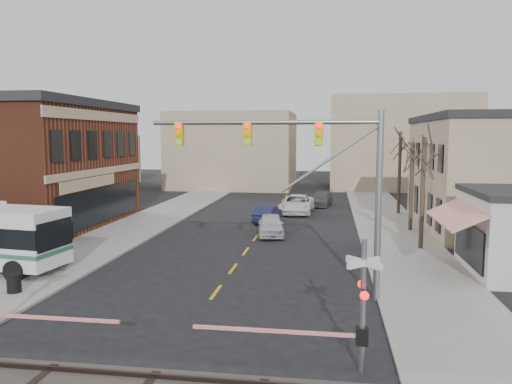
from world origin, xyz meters
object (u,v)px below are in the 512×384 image
at_px(car_b, 268,214).
at_px(car_a, 271,225).
at_px(traffic_signal_mast, 314,165).
at_px(car_c, 297,204).
at_px(pedestrian_far, 52,236).
at_px(rr_crossing_east, 348,307).
at_px(pedestrian_near, 65,247).
at_px(car_d, 321,199).
at_px(trash_bin, 14,283).

bearing_deg(car_b, car_a, 108.14).
height_order(traffic_signal_mast, car_c, traffic_signal_mast).
height_order(car_c, pedestrian_far, pedestrian_far).
bearing_deg(rr_crossing_east, pedestrian_near, 145.95).
distance_m(car_d, pedestrian_near, 28.76).
bearing_deg(car_a, trash_bin, -130.96).
xyz_separation_m(traffic_signal_mast, pedestrian_near, (-13.07, 3.01, -4.62)).
relative_size(traffic_signal_mast, car_a, 2.21).
xyz_separation_m(car_a, car_c, (1.14, 10.40, 0.06)).
bearing_deg(pedestrian_near, car_a, -54.04).
bearing_deg(rr_crossing_east, car_c, 96.52).
height_order(car_a, pedestrian_near, pedestrian_near).
height_order(traffic_signal_mast, pedestrian_near, traffic_signal_mast).
xyz_separation_m(car_d, pedestrian_far, (-15.33, -22.89, 0.37)).
bearing_deg(car_c, trash_bin, -110.40).
distance_m(car_d, pedestrian_far, 27.55).
relative_size(trash_bin, pedestrian_near, 0.41).
relative_size(rr_crossing_east, pedestrian_near, 2.82).
bearing_deg(rr_crossing_east, traffic_signal_mast, 100.74).
height_order(trash_bin, car_c, car_c).
distance_m(rr_crossing_east, trash_bin, 15.14).
xyz_separation_m(trash_bin, pedestrian_near, (-0.15, 4.59, 0.58)).
bearing_deg(traffic_signal_mast, car_c, 95.31).
xyz_separation_m(traffic_signal_mast, car_a, (-3.33, 13.11, -4.97)).
relative_size(pedestrian_near, pedestrian_far, 1.06).
distance_m(car_a, pedestrian_near, 14.03).
relative_size(car_c, car_d, 1.23).
distance_m(traffic_signal_mast, trash_bin, 14.01).
relative_size(rr_crossing_east, pedestrian_far, 3.00).
bearing_deg(trash_bin, pedestrian_near, 91.87).
xyz_separation_m(car_d, pedestrian_near, (-12.92, -25.69, 0.42)).
relative_size(car_a, car_b, 1.08).
bearing_deg(car_a, car_b, 91.69).
distance_m(rr_crossing_east, pedestrian_near, 17.32).
relative_size(rr_crossing_east, car_d, 1.18).
bearing_deg(pedestrian_far, rr_crossing_east, -106.60).
height_order(rr_crossing_east, car_a, rr_crossing_east).
xyz_separation_m(traffic_signal_mast, rr_crossing_east, (1.26, -6.67, -3.76)).
xyz_separation_m(rr_crossing_east, trash_bin, (-14.18, 5.09, -1.44)).
xyz_separation_m(car_b, car_d, (4.05, 10.40, 0.02)).
distance_m(trash_bin, car_d, 32.87).
height_order(traffic_signal_mast, car_a, traffic_signal_mast).
bearing_deg(rr_crossing_east, trash_bin, 160.24).
height_order(trash_bin, car_b, car_b).
height_order(rr_crossing_east, trash_bin, rr_crossing_east).
distance_m(traffic_signal_mast, pedestrian_near, 14.18).
xyz_separation_m(trash_bin, car_a, (9.59, 14.68, 0.22)).
bearing_deg(car_a, rr_crossing_east, -84.75).
bearing_deg(car_a, traffic_signal_mast, -83.57).
xyz_separation_m(rr_crossing_east, car_b, (-5.46, 24.98, -1.30)).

